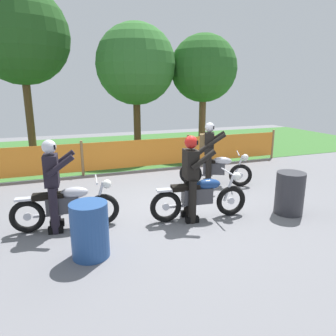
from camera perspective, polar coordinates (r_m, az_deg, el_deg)
The scene contains 14 objects.
ground at distance 7.06m, azimuth 1.74°, elevation -7.02°, with size 24.00×24.00×0.02m, color slate.
grass_verge at distance 13.56m, azimuth -9.41°, elevation 3.37°, with size 24.00×7.34×0.01m, color #386B2D.
barrier_fence at distance 9.94m, azimuth -5.44°, elevation 2.61°, with size 10.31×0.08×1.05m.
tree_leftmost at distance 13.04m, azimuth -25.05°, elevation 20.77°, with size 3.37×3.37×5.99m.
tree_near_left at distance 12.69m, azimuth -5.85°, elevation 18.08°, with size 3.05×3.05×4.93m.
tree_near_right at distance 13.20m, azimuth 6.45°, elevation 17.38°, with size 2.65×2.65×4.61m.
motorcycle_lead at distance 8.49m, azimuth 8.67°, elevation -0.25°, with size 1.76×1.00×0.91m.
motorcycle_trailing at distance 6.15m, azimuth -17.89°, elevation -6.48°, with size 1.96×0.58×0.93m.
motorcycle_third at distance 6.32m, azimuth 5.80°, elevation -5.18°, with size 2.00×0.60×0.95m.
rider_lead at distance 8.37m, azimuth 7.36°, elevation 3.16°, with size 0.78×0.70×1.69m.
rider_trailing at distance 6.02m, azimuth -20.03°, elevation -2.43°, with size 0.60×0.58×1.69m.
rider_third at distance 6.12m, azimuth 4.21°, elevation -1.31°, with size 0.60×0.59×1.69m.
oil_drum at distance 7.02m, azimuth 21.13°, elevation -4.25°, with size 0.58×0.58×0.88m, color #2D2D33.
spare_drum at distance 5.09m, azimuth -13.95°, elevation -10.84°, with size 0.58×0.58×0.88m, color navy.
Camera 1 is at (-2.48, -6.08, 2.58)m, focal length 33.72 mm.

